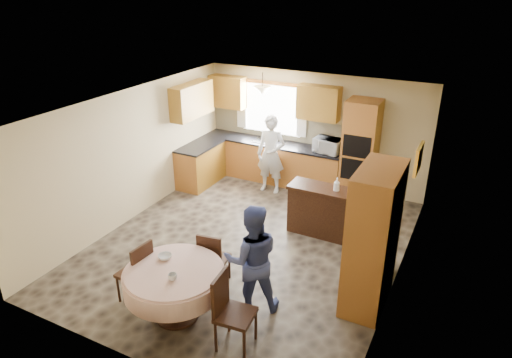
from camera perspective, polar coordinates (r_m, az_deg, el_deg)
The scene contains 36 objects.
floor at distance 8.16m, azimuth -0.76°, elevation -8.12°, with size 5.00×6.00×0.01m, color brown.
ceiling at distance 7.15m, azimuth -0.87°, elevation 9.08°, with size 5.00×6.00×0.01m, color white.
wall_back at distance 10.14m, azimuth 7.15°, elevation 6.12°, with size 5.00×0.02×2.50m, color tan.
wall_front at distance 5.45m, azimuth -15.99°, elevation -11.73°, with size 5.00×0.02×2.50m, color tan.
wall_left at distance 8.92m, azimuth -15.19°, elevation 2.90°, with size 0.02×6.00×2.50m, color tan.
wall_right at distance 6.88m, azimuth 17.98°, elevation -3.98°, with size 0.02×6.00×2.50m, color tan.
window at distance 10.39m, azimuth 1.98°, elevation 8.75°, with size 1.40×0.03×1.10m, color white.
curtain_left at distance 10.66m, azimuth -1.84°, elevation 9.43°, with size 0.22×0.02×1.15m, color white.
curtain_right at distance 10.05m, azimuth 5.77°, elevation 8.40°, with size 0.22×0.02×1.15m, color white.
base_cab_back at distance 10.46m, azimuth 1.98°, elevation 2.15°, with size 3.30×0.60×0.88m, color #CB6E36.
counter_back at distance 10.30m, azimuth 2.01°, elevation 4.52°, with size 3.30×0.64×0.04m, color black.
base_cab_left at distance 10.35m, azimuth -6.94°, elevation 1.74°, with size 0.60×1.20×0.88m, color #CB6E36.
counter_left at distance 10.19m, azimuth -7.07°, elevation 4.13°, with size 0.64×1.20×0.04m, color black.
backsplash at distance 10.46m, azimuth 2.72°, elevation 6.44°, with size 3.30×0.02×0.55m, color beige.
wall_cab_left at distance 10.66m, azimuth -3.54°, elevation 10.84°, with size 0.85×0.33×0.72m, color #B3812C.
wall_cab_right at distance 9.76m, azimuth 7.84°, elevation 9.41°, with size 0.90×0.33×0.72m, color #B3812C.
wall_cab_side at distance 9.97m, azimuth -8.02°, elevation 9.71°, with size 0.33×1.20×0.72m, color #B3812C.
oven_tower at distance 9.61m, azimuth 12.87°, elevation 3.47°, with size 0.66×0.62×2.12m, color #CB6E36.
oven_upper at distance 9.26m, azimuth 12.47°, elevation 3.96°, with size 0.56×0.01×0.45m, color black.
oven_lower at distance 9.44m, azimuth 12.20°, elevation 1.12°, with size 0.56×0.01×0.45m, color black.
pendant at distance 9.84m, azimuth 0.81°, elevation 11.01°, with size 0.36×0.36×0.18m, color beige.
sideboard at distance 8.36m, azimuth 8.18°, elevation -4.11°, with size 1.21×0.50×0.87m, color #3B2110.
space_heater at distance 7.64m, azimuth 15.07°, elevation -9.13°, with size 0.40×0.28×0.54m, color black.
cupboard at distance 6.51m, azimuth 14.39°, elevation -7.28°, with size 0.55×1.10×2.09m, color #CB6E36.
dining_table at distance 6.38m, azimuth -10.17°, elevation -12.35°, with size 1.36×1.36×0.77m.
chair_left at distance 6.79m, azimuth -14.49°, elevation -10.95°, with size 0.46×0.46×0.98m.
chair_back at distance 6.93m, azimuth -5.48°, elevation -9.70°, with size 0.46×0.46×0.92m.
chair_right at distance 5.91m, azimuth -3.36°, elevation -15.74°, with size 0.49×0.49×1.04m.
framed_picture at distance 7.74m, azimuth 19.64°, elevation 2.38°, with size 0.06×0.55×0.45m.
microwave at distance 9.74m, azimuth 8.97°, elevation 4.17°, with size 0.57×0.38×0.31m, color silver.
person_sink at distance 9.76m, azimuth 1.89°, elevation 3.12°, with size 0.62×0.41×1.71m, color silver.
person_dining at distance 6.33m, azimuth -0.51°, elevation -9.96°, with size 0.79×0.61×1.62m, color #3C4783.
bowl_sideboard at distance 8.24m, azimuth 6.52°, elevation -0.89°, with size 0.21×0.21×0.05m, color #B2B2B2.
bottle_sideboard at distance 8.04m, azimuth 10.04°, elevation -0.82°, with size 0.11×0.11×0.29m, color silver.
cup_table at distance 6.07m, azimuth -10.39°, elevation -11.96°, with size 0.12×0.12×0.09m, color #B2B2B2.
bowl_table at distance 6.50m, azimuth -11.31°, elevation -9.53°, with size 0.19×0.19×0.06m, color #B2B2B2.
Camera 1 is at (3.23, -6.10, 4.36)m, focal length 32.00 mm.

